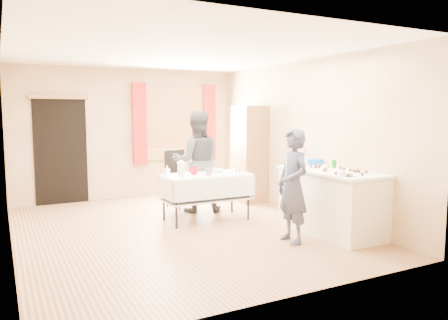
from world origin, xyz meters
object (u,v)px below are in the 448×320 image
woman (197,162)px  chair (181,190)px  cabinet (250,154)px  party_table (206,193)px  girl (293,186)px  counter (331,201)px

woman → chair: bearing=-56.7°
cabinet → woman: size_ratio=1.06×
cabinet → party_table: size_ratio=1.32×
cabinet → girl: 2.77m
counter → chair: 2.90m
cabinet → counter: cabinet is taller
chair → cabinet: bearing=-20.1°
party_table → girl: 1.73m
party_table → woman: bearing=79.5°
cabinet → chair: size_ratio=1.77×
chair → party_table: bearing=-105.3°
cabinet → girl: size_ratio=1.22×
party_table → girl: (0.51, -1.62, 0.31)m
girl → woman: 2.30m
party_table → girl: girl is taller
chair → girl: 2.81m
counter → party_table: (-1.30, 1.48, -0.01)m
counter → girl: (-0.79, -0.14, 0.31)m
cabinet → woman: (-1.28, -0.35, -0.05)m
counter → girl: 0.86m
counter → party_table: 1.97m
counter → girl: size_ratio=1.09×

